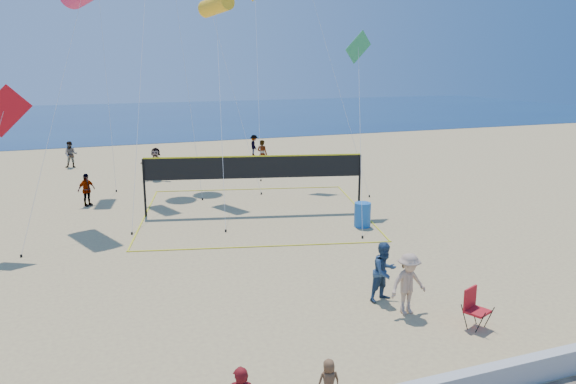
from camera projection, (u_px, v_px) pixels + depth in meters
name	position (u px, v px, depth m)	size (l,w,h in m)	color
ground	(320.00, 348.00, 13.70)	(120.00, 120.00, 0.00)	tan
ocean	(119.00, 118.00, 70.17)	(140.00, 50.00, 0.03)	navy
toddler	(329.00, 382.00, 10.37)	(0.43, 0.28, 0.88)	brown
bystander_a	(384.00, 272.00, 16.25)	(0.86, 0.67, 1.77)	navy
bystander_b	(408.00, 284.00, 15.40)	(1.12, 0.64, 1.73)	tan
far_person_0	(86.00, 190.00, 27.04)	(0.93, 0.39, 1.59)	gray
far_person_1	(156.00, 164.00, 32.97)	(1.77, 0.57, 1.91)	gray
far_person_2	(262.00, 154.00, 36.39)	(0.69, 0.46, 1.90)	gray
far_person_3	(71.00, 155.00, 36.85)	(0.84, 0.66, 1.74)	gray
far_person_4	(254.00, 145.00, 41.52)	(1.01, 0.58, 1.56)	gray
camp_chair	(474.00, 306.00, 14.65)	(0.73, 0.84, 1.18)	#B3141C
trash_barrel	(362.00, 215.00, 23.67)	(0.69, 0.69, 1.03)	#1B5FB4
volleyball_net	(254.00, 173.00, 25.50)	(12.13, 12.02, 2.69)	black
kite_2	(216.00, 6.00, 27.68)	(2.37, 8.03, 10.08)	yellow
kite_3	(2.00, 117.00, 19.61)	(2.44, 5.68, 6.07)	#B80C17
kite_4	(359.00, 57.00, 25.27)	(2.82, 4.91, 8.23)	#2D9357
kite_9	(255.00, 3.00, 38.29)	(3.25, 8.65, 12.40)	yellow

